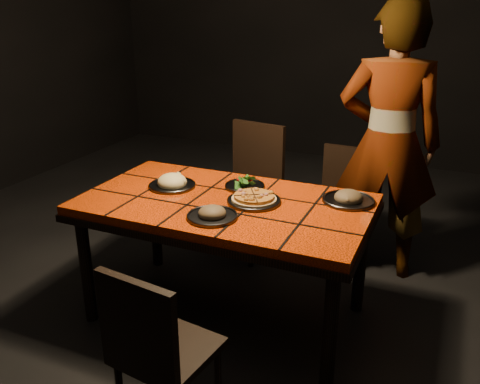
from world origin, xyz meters
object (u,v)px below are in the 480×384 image
at_px(dining_table, 225,213).
at_px(chair_near, 155,346).
at_px(plate_pizza, 254,199).
at_px(plate_pasta, 172,183).
at_px(chair_far_left, 250,180).
at_px(chair_far_right, 343,197).
at_px(diner, 388,144).

relative_size(dining_table, chair_near, 1.95).
relative_size(chair_near, plate_pizza, 2.42).
height_order(dining_table, plate_pasta, plate_pasta).
distance_m(dining_table, chair_far_left, 0.93).
relative_size(chair_far_right, plate_pasta, 2.92).
xyz_separation_m(plate_pizza, plate_pasta, (-0.54, 0.03, 0.01)).
distance_m(dining_table, chair_far_right, 1.14).
height_order(chair_near, chair_far_right, chair_near).
distance_m(chair_far_right, diner, 0.54).
bearing_deg(chair_far_left, chair_near, -69.51).
height_order(chair_far_left, diner, diner).
bearing_deg(plate_pizza, chair_far_left, 113.59).
relative_size(chair_far_left, plate_pizza, 2.79).
bearing_deg(chair_far_right, diner, -15.00).
relative_size(dining_table, chair_far_right, 1.98).
relative_size(chair_far_left, diner, 0.52).
relative_size(dining_table, diner, 0.88).
xyz_separation_m(dining_table, chair_near, (0.13, -0.95, -0.20)).
height_order(chair_far_left, plate_pasta, chair_far_left).
distance_m(chair_far_left, plate_pasta, 0.87).
xyz_separation_m(chair_near, plate_pizza, (0.03, 0.99, 0.29)).
bearing_deg(chair_far_right, chair_far_left, -165.61).
xyz_separation_m(chair_far_left, plate_pasta, (-0.17, -0.83, 0.23)).
bearing_deg(dining_table, plate_pizza, 11.91).
height_order(diner, plate_pizza, diner).
bearing_deg(dining_table, chair_far_right, 66.27).
xyz_separation_m(chair_near, chair_far_right, (0.32, 1.98, -0.01)).
bearing_deg(chair_far_left, plate_pasta, -91.46).
bearing_deg(plate_pasta, chair_near, -63.45).
xyz_separation_m(chair_far_left, diner, (0.95, 0.04, 0.37)).
height_order(chair_far_right, plate_pizza, chair_far_right).
height_order(dining_table, chair_near, chair_near).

